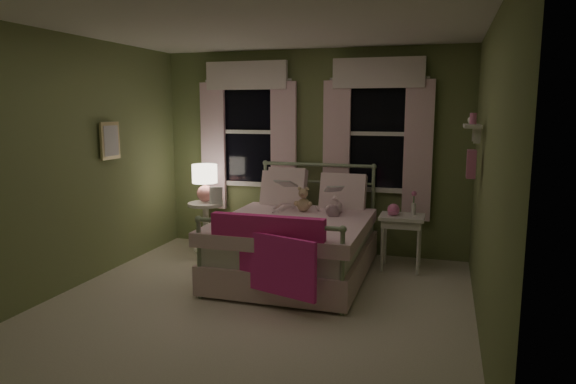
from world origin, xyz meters
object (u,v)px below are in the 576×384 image
(nightstand_left, at_px, (206,220))
(nightstand_right, at_px, (402,224))
(bed, at_px, (296,242))
(child_left, at_px, (285,187))
(child_right, at_px, (330,188))
(table_lamp, at_px, (205,179))
(teddy_bear, at_px, (304,202))

(nightstand_left, height_order, nightstand_right, same)
(nightstand_right, bearing_deg, bed, -155.36)
(child_left, xyz_separation_m, child_right, (0.56, 0.00, 0.01))
(nightstand_left, xyz_separation_m, table_lamp, (0.00, -0.00, 0.54))
(child_left, height_order, table_lamp, child_left)
(bed, height_order, child_left, child_left)
(bed, bearing_deg, nightstand_left, 157.93)
(teddy_bear, distance_m, nightstand_left, 1.48)
(teddy_bear, bearing_deg, nightstand_right, 12.05)
(child_right, xyz_separation_m, teddy_bear, (-0.28, -0.16, -0.14))
(child_right, bearing_deg, teddy_bear, 12.87)
(teddy_bear, bearing_deg, nightstand_left, 168.25)
(teddy_bear, bearing_deg, child_right, 29.50)
(bed, height_order, teddy_bear, bed)
(teddy_bear, bearing_deg, bed, -91.15)
(bed, bearing_deg, child_right, 56.58)
(nightstand_left, relative_size, table_lamp, 1.34)
(table_lamp, bearing_deg, child_left, -6.77)
(bed, height_order, nightstand_left, bed)
(teddy_bear, bearing_deg, table_lamp, 168.25)
(child_right, bearing_deg, bed, 39.96)
(child_left, xyz_separation_m, nightstand_right, (1.39, 0.08, -0.38))
(teddy_bear, height_order, nightstand_right, teddy_bear)
(teddy_bear, xyz_separation_m, nightstand_right, (1.11, 0.24, -0.24))
(bed, height_order, nightstand_right, bed)
(child_left, relative_size, teddy_bear, 2.43)
(teddy_bear, relative_size, nightstand_left, 0.45)
(child_right, distance_m, table_lamp, 1.69)
(nightstand_right, bearing_deg, child_right, -174.62)
(child_left, distance_m, nightstand_left, 1.24)
(child_left, relative_size, table_lamp, 1.47)
(child_left, bearing_deg, bed, 126.91)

